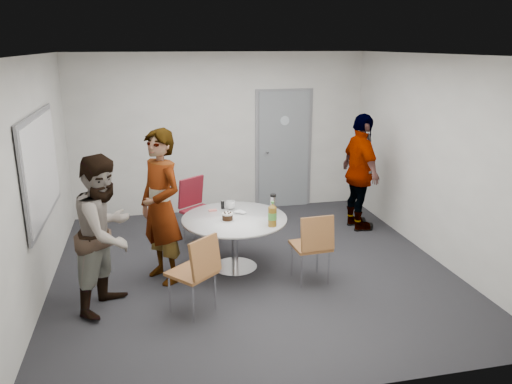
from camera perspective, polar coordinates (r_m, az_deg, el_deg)
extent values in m
plane|color=black|center=(6.60, -0.43, -8.74)|extent=(5.00, 5.00, 0.00)
plane|color=silver|center=(5.96, -0.49, 15.41)|extent=(5.00, 5.00, 0.00)
plane|color=#BBB9B2|center=(8.55, -3.99, 6.64)|extent=(5.00, 0.00, 5.00)
plane|color=#BBB9B2|center=(6.14, -23.92, 1.26)|extent=(0.00, 5.00, 5.00)
plane|color=#BBB9B2|center=(7.08, 19.77, 3.61)|extent=(0.00, 5.00, 5.00)
plane|color=#BBB9B2|center=(3.85, 7.40, -6.08)|extent=(5.00, 0.00, 5.00)
cube|color=gray|center=(8.81, 3.19, 4.80)|extent=(0.90, 0.05, 2.05)
cube|color=gray|center=(8.83, 3.15, 4.83)|extent=(1.02, 0.04, 2.12)
cylinder|color=#B2BFC6|center=(8.69, 3.30, 8.15)|extent=(0.16, 0.01, 0.16)
cylinder|color=silver|center=(8.67, 1.25, 4.60)|extent=(0.04, 0.14, 0.04)
cube|color=gray|center=(6.30, -23.38, 2.63)|extent=(0.03, 1.90, 1.25)
cube|color=white|center=(6.30, -23.20, 2.64)|extent=(0.01, 1.78, 1.13)
cylinder|color=silver|center=(6.36, -2.48, -3.07)|extent=(1.34, 1.34, 0.03)
cylinder|color=silver|center=(6.48, -2.44, -5.89)|extent=(0.09, 0.09, 0.65)
cylinder|color=silver|center=(6.62, -2.41, -8.55)|extent=(0.57, 0.57, 0.02)
cylinder|color=silver|center=(6.26, -3.27, -3.23)|extent=(0.18, 0.18, 0.01)
cylinder|color=black|center=(6.25, -3.28, -2.90)|extent=(0.13, 0.13, 0.07)
cylinder|color=white|center=(6.23, -3.28, -2.51)|extent=(0.14, 0.14, 0.02)
cylinder|color=brown|center=(6.03, 1.88, -2.84)|extent=(0.10, 0.10, 0.24)
cylinder|color=#4B923A|center=(6.02, 1.88, -2.75)|extent=(0.11, 0.11, 0.09)
cone|color=brown|center=(5.98, 1.89, -1.54)|extent=(0.10, 0.10, 0.05)
cylinder|color=#509B46|center=(5.97, 1.89, -1.20)|extent=(0.04, 0.04, 0.02)
imported|color=white|center=(6.68, -2.94, -1.50)|extent=(0.19, 0.19, 0.10)
cylinder|color=black|center=(6.69, -3.83, -1.44)|extent=(0.05, 0.05, 0.11)
cylinder|color=silver|center=(6.57, 1.96, -1.36)|extent=(0.08, 0.08, 0.20)
cylinder|color=black|center=(6.53, 1.97, -0.39)|extent=(0.08, 0.08, 0.03)
cube|color=#D16F68|center=(6.62, -4.98, -2.10)|extent=(0.12, 0.07, 0.02)
ellipsoid|color=white|center=(6.51, -1.84, -2.31)|extent=(0.20, 0.20, 0.03)
cube|color=brown|center=(5.47, -7.36, -9.12)|extent=(0.61, 0.61, 0.04)
cube|color=brown|center=(5.25, -5.83, -7.41)|extent=(0.37, 0.34, 0.41)
cylinder|color=silver|center=(5.80, -7.32, -10.12)|extent=(0.02, 0.02, 0.46)
cylinder|color=silver|center=(5.58, -9.85, -11.35)|extent=(0.02, 0.02, 0.46)
cylinder|color=silver|center=(5.58, -4.69, -11.14)|extent=(0.02, 0.02, 0.46)
cylinder|color=silver|center=(5.36, -7.21, -12.48)|extent=(0.02, 0.02, 0.46)
cube|color=brown|center=(6.15, 6.24, -6.13)|extent=(0.45, 0.45, 0.04)
cube|color=brown|center=(5.89, 7.06, -4.75)|extent=(0.41, 0.12, 0.41)
cylinder|color=silver|center=(6.45, 7.04, -7.26)|extent=(0.02, 0.02, 0.46)
cylinder|color=silver|center=(6.33, 4.12, -7.65)|extent=(0.02, 0.02, 0.46)
cylinder|color=silver|center=(6.16, 8.30, -8.50)|extent=(0.02, 0.02, 0.46)
cylinder|color=silver|center=(6.03, 5.25, -8.94)|extent=(0.02, 0.02, 0.46)
cube|color=maroon|center=(7.26, -6.22, -2.21)|extent=(0.65, 0.65, 0.04)
cube|color=maroon|center=(7.34, -7.45, 0.03)|extent=(0.41, 0.34, 0.44)
cylinder|color=silver|center=(7.09, -6.23, -4.79)|extent=(0.02, 0.02, 0.49)
cylinder|color=silver|center=(7.33, -4.09, -4.01)|extent=(0.02, 0.02, 0.49)
cylinder|color=silver|center=(7.36, -8.22, -4.07)|extent=(0.02, 0.02, 0.49)
cylinder|color=silver|center=(7.59, -6.09, -3.34)|extent=(0.02, 0.02, 0.49)
imported|color=#A5C6EA|center=(6.08, -10.81, -1.70)|extent=(0.74, 0.82, 1.89)
imported|color=white|center=(5.62, -16.78, -4.52)|extent=(0.98, 1.05, 1.73)
imported|color=black|center=(7.87, 11.84, 2.19)|extent=(0.49, 1.08, 1.82)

